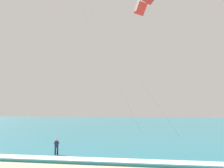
# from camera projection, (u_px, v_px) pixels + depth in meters

# --- Properties ---
(sea) EXTENTS (200.00, 120.00, 0.20)m
(sea) POSITION_uv_depth(u_px,v_px,m) (131.00, 123.00, 78.38)
(sea) COLOR teal
(sea) RESTS_ON ground
(surf_foam) EXTENTS (200.00, 1.61, 0.04)m
(surf_foam) POSITION_uv_depth(u_px,v_px,m) (59.00, 158.00, 20.64)
(surf_foam) COLOR white
(surf_foam) RESTS_ON sea
(surfboard) EXTENTS (0.94, 1.46, 0.09)m
(surfboard) POSITION_uv_depth(u_px,v_px,m) (56.00, 157.00, 22.40)
(surfboard) COLOR #E04C38
(surfboard) RESTS_ON ground
(kitesurfer) EXTENTS (0.65, 0.64, 1.69)m
(kitesurfer) POSITION_uv_depth(u_px,v_px,m) (57.00, 146.00, 22.51)
(kitesurfer) COLOR #191E38
(kitesurfer) RESTS_ON ground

